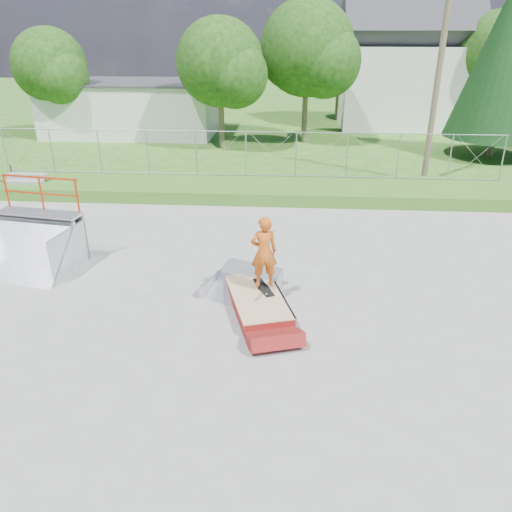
{
  "coord_description": "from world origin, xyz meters",
  "views": [
    {
      "loc": [
        1.83,
        -9.26,
        5.92
      ],
      "look_at": [
        1.07,
        1.33,
        1.1
      ],
      "focal_mm": 35.0,
      "sensor_mm": 36.0,
      "label": 1
    }
  ],
  "objects": [
    {
      "name": "tree_left_near",
      "position": [
        -1.75,
        17.83,
        4.24
      ],
      "size": [
        4.76,
        4.48,
        6.65
      ],
      "color": "brown",
      "rests_on": "ground"
    },
    {
      "name": "chain_link_fence",
      "position": [
        0.0,
        10.5,
        1.4
      ],
      "size": [
        20.0,
        0.06,
        1.8
      ],
      "primitive_type": null,
      "color": "gray",
      "rests_on": "grass_berm"
    },
    {
      "name": "tree_right_far",
      "position": [
        14.27,
        23.82,
        4.54
      ],
      "size": [
        5.1,
        4.8,
        7.12
      ],
      "color": "brown",
      "rests_on": "ground"
    },
    {
      "name": "gable_house",
      "position": [
        9.0,
        26.0,
        3.84
      ],
      "size": [
        8.4,
        6.08,
        8.94
      ],
      "color": "silver",
      "rests_on": "ground"
    },
    {
      "name": "concrete_stairs",
      "position": [
        -8.5,
        8.7,
        0.4
      ],
      "size": [
        1.5,
        1.6,
        0.8
      ],
      "primitive_type": null,
      "color": "gray",
      "rests_on": "ground"
    },
    {
      "name": "ground",
      "position": [
        0.0,
        0.0,
        0.0
      ],
      "size": [
        120.0,
        120.0,
        0.0
      ],
      "primitive_type": "plane",
      "color": "#2B631C",
      "rests_on": "ground"
    },
    {
      "name": "grass_berm",
      "position": [
        0.0,
        9.5,
        0.25
      ],
      "size": [
        24.0,
        3.0,
        0.5
      ],
      "primitive_type": "cube",
      "color": "#2B631C",
      "rests_on": "ground"
    },
    {
      "name": "flat_bank_ramp",
      "position": [
        0.71,
        1.5,
        0.23
      ],
      "size": [
        2.01,
        2.07,
        0.47
      ],
      "primitive_type": null,
      "rotation": [
        0.0,
        0.0,
        -0.37
      ],
      "color": "#AEB0B6",
      "rests_on": "concrete_pad"
    },
    {
      "name": "quarter_pipe",
      "position": [
        -5.07,
        2.37,
        1.17
      ],
      "size": [
        2.62,
        2.32,
        2.34
      ],
      "primitive_type": null,
      "rotation": [
        0.0,
        0.0,
        -0.16
      ],
      "color": "#AEB0B6",
      "rests_on": "concrete_pad"
    },
    {
      "name": "skateboard",
      "position": [
        1.26,
        1.09,
        0.39
      ],
      "size": [
        0.58,
        0.8,
        0.13
      ],
      "primitive_type": "cube",
      "rotation": [
        0.14,
        0.0,
        0.5
      ],
      "color": "black",
      "rests_on": "grind_box"
    },
    {
      "name": "skater",
      "position": [
        1.26,
        1.09,
        1.24
      ],
      "size": [
        0.7,
        0.55,
        1.7
      ],
      "primitive_type": "imported",
      "rotation": [
        0.0,
        0.0,
        3.39
      ],
      "color": "#C35416",
      "rests_on": "grind_box"
    },
    {
      "name": "utility_pole",
      "position": [
        7.5,
        12.0,
        4.0
      ],
      "size": [
        0.24,
        0.24,
        8.0
      ],
      "primitive_type": "cylinder",
      "color": "brown",
      "rests_on": "ground"
    },
    {
      "name": "tree_left_far",
      "position": [
        -11.77,
        19.85,
        3.94
      ],
      "size": [
        4.42,
        4.16,
        6.18
      ],
      "color": "brown",
      "rests_on": "ground"
    },
    {
      "name": "tree_center",
      "position": [
        2.78,
        19.81,
        4.85
      ],
      "size": [
        5.44,
        5.12,
        7.6
      ],
      "color": "brown",
      "rests_on": "ground"
    },
    {
      "name": "conifer_tree",
      "position": [
        12.0,
        17.0,
        5.05
      ],
      "size": [
        5.04,
        5.04,
        9.1
      ],
      "color": "brown",
      "rests_on": "ground"
    },
    {
      "name": "concrete_pad",
      "position": [
        0.0,
        0.0,
        0.02
      ],
      "size": [
        20.0,
        16.0,
        0.04
      ],
      "primitive_type": "cube",
      "color": "gray",
      "rests_on": "ground"
    },
    {
      "name": "grind_box",
      "position": [
        1.14,
        0.78,
        0.18
      ],
      "size": [
        1.77,
        2.58,
        0.35
      ],
      "rotation": [
        0.0,
        0.0,
        0.3
      ],
      "color": "maroon",
      "rests_on": "concrete_pad"
    },
    {
      "name": "tree_back_mid",
      "position": [
        5.21,
        27.86,
        3.63
      ],
      "size": [
        4.08,
        3.84,
        5.7
      ],
      "color": "brown",
      "rests_on": "ground"
    },
    {
      "name": "utility_building_flat",
      "position": [
        -8.0,
        22.0,
        1.5
      ],
      "size": [
        10.0,
        6.0,
        3.0
      ],
      "primitive_type": "cube",
      "color": "silver",
      "rests_on": "ground"
    }
  ]
}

